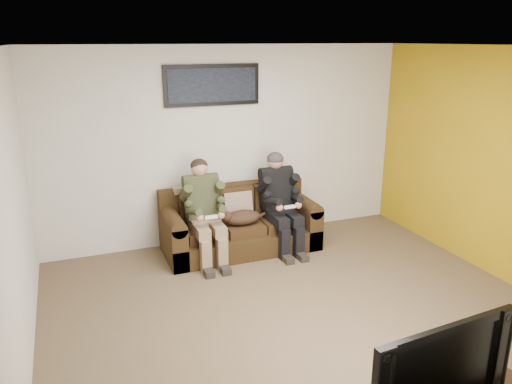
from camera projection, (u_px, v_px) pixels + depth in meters
name	position (u px, v px, depth m)	size (l,w,h in m)	color
floor	(301.00, 314.00, 5.04)	(5.00, 5.00, 0.00)	brown
ceiling	(309.00, 46.00, 4.27)	(5.00, 5.00, 0.00)	silver
wall_back	(229.00, 145.00, 6.66)	(5.00, 5.00, 0.00)	beige
wall_front	(495.00, 306.00, 2.65)	(5.00, 5.00, 0.00)	beige
wall_left	(10.00, 226.00, 3.79)	(4.50, 4.50, 0.00)	beige
wall_right	(507.00, 167.00, 5.52)	(4.50, 4.50, 0.00)	beige
accent_wall_right	(507.00, 167.00, 5.52)	(4.50, 4.50, 0.00)	#A98510
sofa	(239.00, 226.00, 6.56)	(1.98, 0.86, 0.81)	#31210E
throw_pillow	(238.00, 206.00, 6.51)	(0.38, 0.11, 0.36)	#91735F
throw_blanket	(188.00, 189.00, 6.43)	(0.41, 0.20, 0.07)	tan
person_left	(204.00, 206.00, 6.12)	(0.51, 0.87, 1.25)	#8C7057
person_right	(280.00, 197.00, 6.47)	(0.51, 0.86, 1.26)	black
cat	(241.00, 217.00, 6.31)	(0.66, 0.26, 0.24)	#442A1A
framed_poster	(212.00, 85.00, 6.32)	(1.25, 0.05, 0.52)	black
television	(431.00, 361.00, 3.03)	(1.06, 0.14, 0.61)	black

